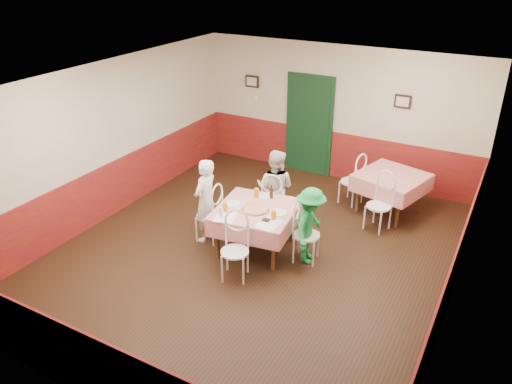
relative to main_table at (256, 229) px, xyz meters
The scene contains 39 objects.
floor 0.39m from the main_table, 60.96° to the right, with size 7.00×7.00×0.00m, color black.
ceiling 2.43m from the main_table, 60.96° to the right, with size 7.00×7.00×0.00m, color white.
back_wall 3.56m from the main_table, 89.19° to the left, with size 6.00×0.10×2.80m, color beige.
front_wall 3.73m from the main_table, 89.23° to the right, with size 6.00×0.10×2.80m, color beige.
left_wall 3.13m from the main_table, behind, with size 0.10×7.00×2.80m, color beige.
right_wall 3.22m from the main_table, ahead, with size 0.10×7.00×2.80m, color beige.
wainscot_back 3.40m from the main_table, 89.19° to the left, with size 6.00×0.03×1.00m, color maroon.
wainscot_front 3.57m from the main_table, 89.23° to the right, with size 6.00×0.03×1.00m, color maroon.
wainscot_left 2.94m from the main_table, behind, with size 0.03×7.00×1.00m, color maroon.
wainscot_right 3.04m from the main_table, ahead, with size 0.03×7.00×1.00m, color maroon.
door 3.47m from the main_table, 99.32° to the left, with size 0.96×0.06×2.10m, color black.
picture_left 4.16m from the main_table, 120.13° to the left, with size 0.32×0.03×0.26m, color black.
picture_right 3.91m from the main_table, 68.16° to the left, with size 0.32×0.03×0.26m, color black.
thermostat 4.00m from the main_table, 118.84° to the left, with size 0.10×0.03×0.10m, color white.
main_table is the anchor object (origin of this frame).
second_table 2.82m from the main_table, 56.59° to the left, with size 1.12×1.12×0.77m, color red.
chair_left 0.85m from the main_table, behind, with size 0.42×0.42×0.90m, color white, non-canonical shape.
chair_right 0.85m from the main_table, ahead, with size 0.42×0.42×0.90m, color white, non-canonical shape.
chair_far 0.85m from the main_table, 97.18° to the left, with size 0.42×0.42×0.90m, color white, non-canonical shape.
chair_near 0.85m from the main_table, 82.82° to the right, with size 0.42×0.42×0.90m, color white, non-canonical shape.
chair_second_a 2.49m from the main_table, 71.18° to the left, with size 0.42×0.42×0.90m, color white, non-canonical shape.
chair_second_b 2.23m from the main_table, 45.92° to the left, with size 0.42×0.42×0.90m, color white, non-canonical shape.
pizza 0.40m from the main_table, 70.90° to the right, with size 0.41×0.41×0.03m, color #B74723.
plate_left 0.56m from the main_table, behind, with size 0.25×0.25×0.01m, color white.
plate_right 0.56m from the main_table, ahead, with size 0.25×0.25×0.01m, color white.
plate_far 0.60m from the main_table, 97.12° to the left, with size 0.25×0.25×0.01m, color white.
glass_a 0.67m from the main_table, 139.80° to the right, with size 0.07×0.07×0.13m, color #BF7219.
glass_b 0.64m from the main_table, 24.00° to the right, with size 0.08×0.08×0.14m, color #BF7219.
glass_c 0.62m from the main_table, 117.66° to the left, with size 0.08×0.08×0.15m, color #BF7219.
beer_bottle 0.66m from the main_table, 83.48° to the left, with size 0.06×0.06×0.22m, color #381C0A.
shaker_a 0.75m from the main_table, 126.14° to the right, with size 0.04×0.04×0.09m, color silver.
shaker_b 0.74m from the main_table, 120.59° to the right, with size 0.04×0.04×0.09m, color silver.
shaker_c 0.72m from the main_table, 133.79° to the right, with size 0.04×0.04×0.09m, color #B23319.
menu_left 0.67m from the main_table, 121.18° to the right, with size 0.30×0.40×0.00m, color white.
menu_right 0.66m from the main_table, 39.46° to the right, with size 0.30×0.40×0.00m, color white.
wallet 0.58m from the main_table, 40.21° to the right, with size 0.11×0.09×0.02m, color black.
diner_left 0.97m from the main_table, behind, with size 0.53×0.35×1.45m, color gray.
diner_far 0.96m from the main_table, 97.18° to the left, with size 0.69×0.54×1.42m, color gray.
diner_right 0.94m from the main_table, ahead, with size 0.82×0.47×1.26m, color gray.
Camera 1 is at (3.33, -6.05, 4.49)m, focal length 35.00 mm.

